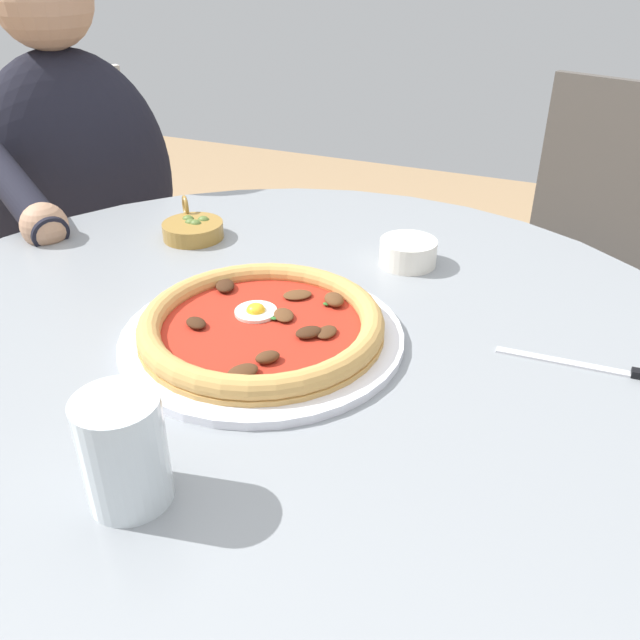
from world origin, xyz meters
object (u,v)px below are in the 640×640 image
at_px(olive_pan, 193,229).
at_px(diner_person, 96,281).
at_px(pizza_on_plate, 260,329).
at_px(cafe_chair_diner, 73,245).
at_px(dining_table, 278,430).
at_px(water_glass, 129,459).
at_px(cafe_chair_spare_far, 590,252).
at_px(ramekin_capers, 408,251).

xyz_separation_m(olive_pan, diner_person, (0.39, -0.18, -0.25)).
xyz_separation_m(pizza_on_plate, cafe_chair_diner, (0.75, -0.49, -0.23)).
height_order(dining_table, olive_pan, olive_pan).
height_order(pizza_on_plate, olive_pan, olive_pan).
bearing_deg(water_glass, pizza_on_plate, -85.69).
xyz_separation_m(olive_pan, cafe_chair_diner, (0.52, -0.27, -0.23)).
bearing_deg(cafe_chair_diner, diner_person, 146.93).
xyz_separation_m(cafe_chair_diner, cafe_chair_spare_far, (-1.07, -0.45, -0.01)).
relative_size(ramekin_capers, cafe_chair_spare_far, 0.09).
height_order(dining_table, diner_person, diner_person).
distance_m(dining_table, ramekin_capers, 0.31).
bearing_deg(pizza_on_plate, cafe_chair_spare_far, -108.99).
bearing_deg(pizza_on_plate, olive_pan, -43.75).
distance_m(pizza_on_plate, cafe_chair_spare_far, 1.02).
height_order(dining_table, water_glass, water_glass).
bearing_deg(ramekin_capers, olive_pan, 6.76).
height_order(water_glass, diner_person, diner_person).
bearing_deg(pizza_on_plate, cafe_chair_diner, -33.15).
relative_size(pizza_on_plate, diner_person, 0.28).
relative_size(pizza_on_plate, olive_pan, 3.23).
bearing_deg(pizza_on_plate, dining_table, -164.59).
distance_m(pizza_on_plate, water_glass, 0.25).
bearing_deg(ramekin_capers, diner_person, -11.49).
relative_size(diner_person, cafe_chair_diner, 1.28).
bearing_deg(ramekin_capers, dining_table, 73.69).
height_order(ramekin_capers, cafe_chair_diner, cafe_chair_diner).
bearing_deg(olive_pan, water_glass, 117.97).
relative_size(dining_table, cafe_chair_diner, 1.18).
distance_m(ramekin_capers, cafe_chair_diner, 0.90).
relative_size(ramekin_capers, olive_pan, 0.80).
bearing_deg(olive_pan, pizza_on_plate, 136.25).
relative_size(pizza_on_plate, cafe_chair_spare_far, 0.36).
xyz_separation_m(olive_pan, cafe_chair_spare_far, (-0.56, -0.72, -0.23)).
xyz_separation_m(water_glass, ramekin_capers, (-0.07, -0.51, -0.02)).
height_order(pizza_on_plate, water_glass, water_glass).
distance_m(dining_table, cafe_chair_diner, 0.91).
bearing_deg(dining_table, pizza_on_plate, 15.41).
bearing_deg(diner_person, cafe_chair_spare_far, -150.63).
distance_m(olive_pan, cafe_chair_spare_far, 0.94).
bearing_deg(diner_person, pizza_on_plate, 146.84).
xyz_separation_m(diner_person, cafe_chair_spare_far, (-0.95, -0.53, 0.02)).
height_order(dining_table, pizza_on_plate, pizza_on_plate).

